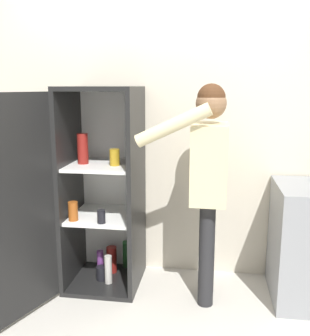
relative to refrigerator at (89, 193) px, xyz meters
name	(u,v)px	position (x,y,z in m)	size (l,w,h in m)	color
ground_plane	(135,329)	(0.47, -0.55, -0.79)	(12.00, 12.00, 0.00)	beige
wall_back	(156,127)	(0.47, 0.43, 0.48)	(7.00, 0.06, 2.55)	beige
refrigerator	(89,193)	(0.00, 0.00, 0.00)	(0.84, 1.15, 1.62)	black
person	(208,168)	(0.93, -0.06, 0.24)	(0.63, 0.60, 1.64)	#262628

